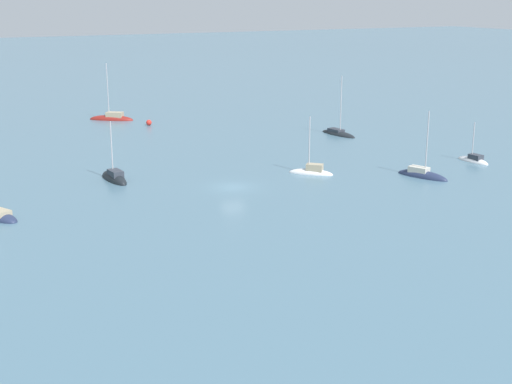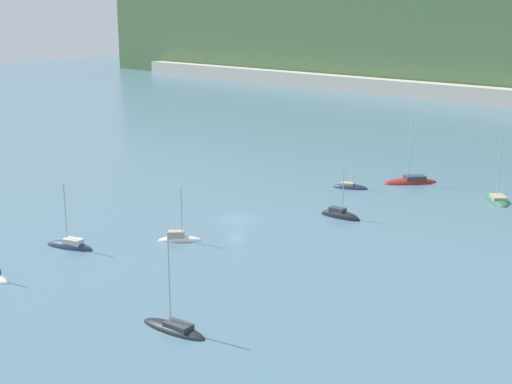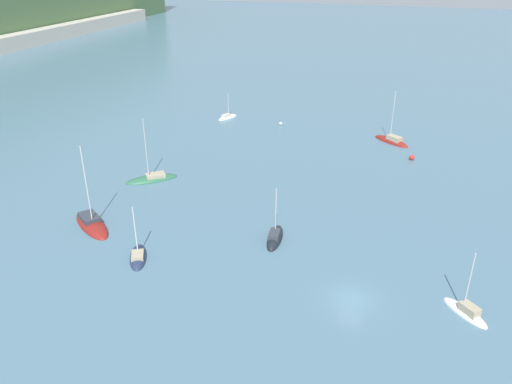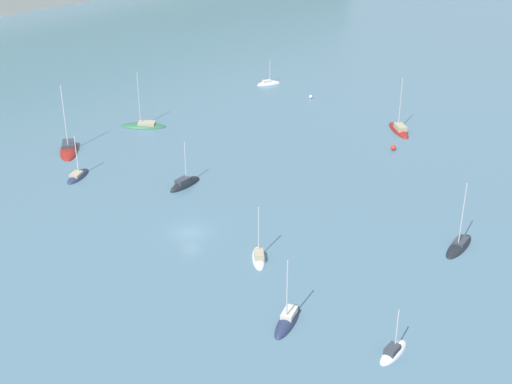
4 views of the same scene
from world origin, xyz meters
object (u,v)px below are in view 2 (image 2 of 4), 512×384
(sailboat_6, at_px, (350,188))
(sailboat_8, at_px, (497,200))
(sailboat_2, at_px, (179,239))
(sailboat_1, at_px, (411,182))
(sailboat_4, at_px, (174,329))
(sailboat_3, at_px, (70,247))
(sailboat_10, at_px, (340,216))

(sailboat_6, relative_size, sailboat_8, 0.67)
(sailboat_8, bearing_deg, sailboat_2, 116.97)
(sailboat_1, height_order, sailboat_4, sailboat_1)
(sailboat_1, distance_m, sailboat_3, 56.41)
(sailboat_2, distance_m, sailboat_8, 48.00)
(sailboat_4, relative_size, sailboat_8, 0.89)
(sailboat_1, relative_size, sailboat_6, 1.67)
(sailboat_2, xyz_separation_m, sailboat_8, (18.37, 44.35, -0.08))
(sailboat_3, distance_m, sailboat_6, 46.22)
(sailboat_2, xyz_separation_m, sailboat_3, (-7.06, -10.60, -0.05))
(sailboat_1, bearing_deg, sailboat_4, 50.24)
(sailboat_8, bearing_deg, sailboat_1, 47.64)
(sailboat_1, distance_m, sailboat_4, 62.84)
(sailboat_3, xyz_separation_m, sailboat_4, (25.93, -5.48, -0.01))
(sailboat_6, xyz_separation_m, sailboat_10, (8.88, -13.77, 0.02))
(sailboat_1, xyz_separation_m, sailboat_3, (-10.50, -55.43, -0.00))
(sailboat_2, bearing_deg, sailboat_3, -169.76)
(sailboat_6, bearing_deg, sailboat_4, -95.69)
(sailboat_3, bearing_deg, sailboat_10, -135.98)
(sailboat_3, relative_size, sailboat_6, 1.19)
(sailboat_4, bearing_deg, sailboat_3, -20.25)
(sailboat_8, xyz_separation_m, sailboat_10, (-10.87, -22.85, 0.01))
(sailboat_2, height_order, sailboat_6, sailboat_2)
(sailboat_8, distance_m, sailboat_10, 25.30)
(sailboat_2, distance_m, sailboat_4, 24.80)
(sailboat_10, bearing_deg, sailboat_8, 58.68)
(sailboat_10, bearing_deg, sailboat_3, -120.28)
(sailboat_2, distance_m, sailboat_6, 35.30)
(sailboat_2, bearing_deg, sailboat_6, 46.13)
(sailboat_3, height_order, sailboat_6, sailboat_3)
(sailboat_2, relative_size, sailboat_3, 0.87)
(sailboat_1, xyz_separation_m, sailboat_2, (-3.44, -44.83, 0.05))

